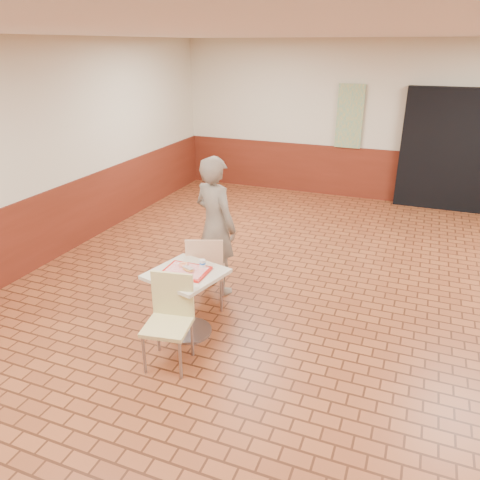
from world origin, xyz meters
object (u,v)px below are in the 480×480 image
at_px(ring_donut, 184,264).
at_px(paper_cup, 203,263).
at_px(chair_main_front, 170,315).
at_px(main_table, 187,292).
at_px(chair_main_back, 206,268).
at_px(long_john_donut, 188,269).
at_px(serving_tray, 186,271).
at_px(customer, 215,226).

height_order(ring_donut, paper_cup, paper_cup).
distance_m(chair_main_front, paper_cup, 0.68).
distance_m(main_table, chair_main_back, 0.56).
height_order(chair_main_back, paper_cup, chair_main_back).
relative_size(ring_donut, long_john_donut, 0.62).
bearing_deg(serving_tray, long_john_donut, -20.35).
bearing_deg(main_table, customer, 96.63).
bearing_deg(paper_cup, chair_main_back, 112.42).
bearing_deg(long_john_donut, chair_main_back, 97.94).
height_order(chair_main_front, customer, customer).
height_order(customer, paper_cup, customer).
bearing_deg(ring_donut, main_table, -50.13).
bearing_deg(ring_donut, paper_cup, 13.00).
bearing_deg(chair_main_back, ring_donut, 67.16).
xyz_separation_m(customer, paper_cup, (0.25, -0.87, -0.07)).
xyz_separation_m(main_table, serving_tray, (0.00, -0.00, 0.25)).
relative_size(long_john_donut, paper_cup, 1.88).
height_order(customer, long_john_donut, customer).
height_order(chair_main_back, ring_donut, chair_main_back).
distance_m(main_table, customer, 1.07).
xyz_separation_m(chair_main_front, chair_main_back, (-0.11, 1.04, 0.00)).
height_order(main_table, customer, customer).
bearing_deg(paper_cup, serving_tray, -136.15).
distance_m(ring_donut, long_john_donut, 0.13).
distance_m(main_table, chair_main_front, 0.49).
bearing_deg(long_john_donut, ring_donut, 137.12).
bearing_deg(long_john_donut, serving_tray, 159.65).
xyz_separation_m(main_table, paper_cup, (0.13, 0.13, 0.31)).
relative_size(customer, paper_cup, 21.05).
xyz_separation_m(chair_main_front, long_john_donut, (-0.03, 0.47, 0.27)).
relative_size(serving_tray, ring_donut, 4.76).
height_order(serving_tray, ring_donut, ring_donut).
bearing_deg(serving_tray, ring_donut, 129.87).
relative_size(main_table, chair_main_back, 0.80).
bearing_deg(chair_main_back, serving_tray, 74.36).
bearing_deg(long_john_donut, main_table, 159.65).
xyz_separation_m(main_table, chair_main_front, (0.07, -0.48, 0.02)).
xyz_separation_m(main_table, long_john_donut, (0.03, -0.01, 0.28)).
bearing_deg(paper_cup, main_table, -136.15).
bearing_deg(paper_cup, long_john_donut, -125.62).
relative_size(chair_main_front, long_john_donut, 5.89).
height_order(chair_main_front, chair_main_back, chair_main_back).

